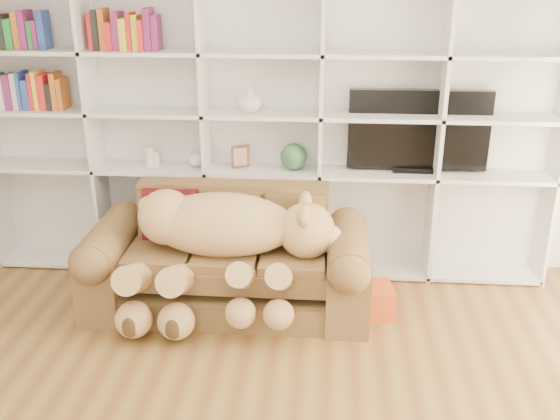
# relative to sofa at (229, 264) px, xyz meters

# --- Properties ---
(wall_back) EXTENTS (5.00, 0.02, 2.70)m
(wall_back) POSITION_rel_sofa_xyz_m (0.20, 0.79, 1.03)
(wall_back) COLOR white
(wall_back) RESTS_ON floor
(bookshelf) EXTENTS (4.43, 0.35, 2.40)m
(bookshelf) POSITION_rel_sofa_xyz_m (-0.04, 0.65, 0.99)
(bookshelf) COLOR silver
(bookshelf) RESTS_ON floor
(sofa) EXTENTS (2.01, 0.87, 0.84)m
(sofa) POSITION_rel_sofa_xyz_m (0.00, 0.00, 0.00)
(sofa) COLOR brown
(sofa) RESTS_ON floor
(teddy_bear) EXTENTS (1.51, 0.82, 0.87)m
(teddy_bear) POSITION_rel_sofa_xyz_m (-0.01, -0.17, 0.27)
(teddy_bear) COLOR tan
(teddy_bear) RESTS_ON sofa
(throw_pillow) EXTENTS (0.40, 0.23, 0.42)m
(throw_pillow) POSITION_rel_sofa_xyz_m (-0.44, 0.14, 0.31)
(throw_pillow) COLOR #54100E
(throw_pillow) RESTS_ON sofa
(gift_box) EXTENTS (0.31, 0.30, 0.23)m
(gift_box) POSITION_rel_sofa_xyz_m (1.05, -0.08, -0.21)
(gift_box) COLOR #C4491A
(gift_box) RESTS_ON floor
(tv) EXTENTS (1.06, 0.18, 0.63)m
(tv) POSITION_rel_sofa_xyz_m (1.38, 0.64, 0.86)
(tv) COLOR black
(tv) RESTS_ON bookshelf
(picture_frame) EXTENTS (0.14, 0.08, 0.17)m
(picture_frame) POSITION_rel_sofa_xyz_m (0.02, 0.59, 0.64)
(picture_frame) COLOR #542D1D
(picture_frame) RESTS_ON bookshelf
(green_vase) EXTENTS (0.21, 0.21, 0.21)m
(green_vase) POSITION_rel_sofa_xyz_m (0.43, 0.59, 0.65)
(green_vase) COLOR #305F3B
(green_vase) RESTS_ON bookshelf
(figurine_tall) EXTENTS (0.10, 0.10, 0.16)m
(figurine_tall) POSITION_rel_sofa_xyz_m (-0.70, 0.59, 0.63)
(figurine_tall) COLOR beige
(figurine_tall) RESTS_ON bookshelf
(figurine_short) EXTENTS (0.09, 0.09, 0.12)m
(figurine_short) POSITION_rel_sofa_xyz_m (-0.66, 0.59, 0.61)
(figurine_short) COLOR beige
(figurine_short) RESTS_ON bookshelf
(snow_globe) EXTENTS (0.11, 0.11, 0.11)m
(snow_globe) POSITION_rel_sofa_xyz_m (-0.33, 0.59, 0.61)
(snow_globe) COLOR silver
(snow_globe) RESTS_ON bookshelf
(shelf_vase) EXTENTS (0.21, 0.21, 0.19)m
(shelf_vase) POSITION_rel_sofa_xyz_m (0.10, 0.59, 1.09)
(shelf_vase) COLOR silver
(shelf_vase) RESTS_ON bookshelf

